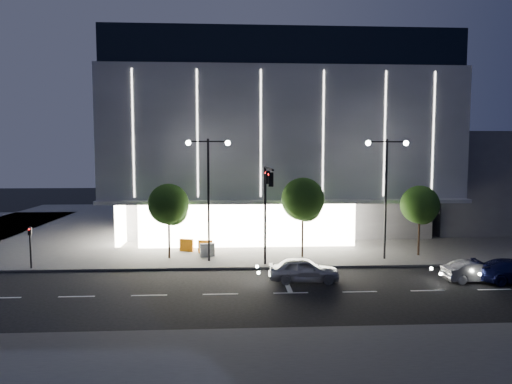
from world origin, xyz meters
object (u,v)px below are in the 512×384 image
object	(u,v)px
barrier_c	(205,247)
tree_mid	(303,202)
street_lamp_east	(386,181)
street_lamp_west	(208,181)
tree_right	(420,207)
tree_left	(169,206)
barrier_b	(207,250)
car_second	(475,271)
car_lead	(304,270)
ped_signal_far	(30,243)
traffic_mast	(267,197)
barrier_a	(186,245)

from	to	relation	value
barrier_c	tree_mid	bearing A→B (deg)	-6.92
street_lamp_east	barrier_c	size ratio (longest dim) A/B	8.18
street_lamp_west	tree_right	distance (m)	16.19
tree_left	barrier_b	size ratio (longest dim) A/B	5.20
car_second	street_lamp_west	bearing A→B (deg)	67.64
tree_mid	car_lead	bearing A→B (deg)	-98.35
tree_right	street_lamp_west	bearing A→B (deg)	-176.36
ped_signal_far	barrier_c	distance (m)	12.38
tree_left	barrier_c	distance (m)	4.56
street_lamp_east	barrier_b	world-z (taller)	street_lamp_east
barrier_c	street_lamp_west	bearing A→B (deg)	-75.33
traffic_mast	tree_left	distance (m)	7.95
tree_left	barrier_a	bearing A→B (deg)	66.28
tree_left	tree_mid	xyz separation A→B (m)	(10.00, 0.00, 0.30)
ped_signal_far	tree_right	world-z (taller)	tree_right
tree_left	street_lamp_east	bearing A→B (deg)	-3.65
street_lamp_east	ped_signal_far	distance (m)	25.37
car_lead	barrier_a	bearing A→B (deg)	46.07
tree_mid	barrier_c	world-z (taller)	tree_mid
street_lamp_east	barrier_a	xyz separation A→B (m)	(-14.95, 3.34, -5.31)
car_lead	tree_mid	bearing A→B (deg)	-5.46
barrier_a	traffic_mast	bearing A→B (deg)	-29.16
car_second	barrier_a	xyz separation A→B (m)	(-18.67, 9.17, 0.00)
tree_right	ped_signal_far	bearing A→B (deg)	-174.86
street_lamp_east	tree_right	distance (m)	3.81
ped_signal_far	tree_left	size ratio (longest dim) A/B	0.52
tree_left	car_second	distance (m)	21.13
traffic_mast	tree_mid	distance (m)	4.82
street_lamp_west	tree_left	xyz separation A→B (m)	(-2.97, 1.02, -1.92)
barrier_b	barrier_c	world-z (taller)	same
ped_signal_far	tree_right	distance (m)	28.21
ped_signal_far	tree_left	xyz separation A→B (m)	(9.03, 2.52, 2.15)
traffic_mast	barrier_c	distance (m)	8.21
traffic_mast	tree_left	world-z (taller)	traffic_mast
traffic_mast	tree_left	xyz separation A→B (m)	(-6.97, 3.68, -0.99)
traffic_mast	barrier_c	xyz separation A→B (m)	(-4.42, 5.36, -4.38)
tree_mid	barrier_b	distance (m)	8.12
barrier_c	car_second	bearing A→B (deg)	-20.70
street_lamp_west	car_lead	world-z (taller)	street_lamp_west
tree_right	car_lead	xyz separation A→B (m)	(-9.92, -6.27, -3.14)
tree_right	car_lead	bearing A→B (deg)	-147.71
street_lamp_east	traffic_mast	bearing A→B (deg)	-163.52
tree_left	car_lead	bearing A→B (deg)	-34.62
ped_signal_far	car_second	world-z (taller)	ped_signal_far
car_lead	car_second	bearing A→B (deg)	-90.26
street_lamp_east	tree_right	world-z (taller)	street_lamp_east
car_second	car_lead	bearing A→B (deg)	83.72
traffic_mast	ped_signal_far	bearing A→B (deg)	175.85
tree_mid	tree_right	xyz separation A→B (m)	(9.00, -0.00, -0.45)
tree_mid	tree_right	size ratio (longest dim) A/B	1.12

